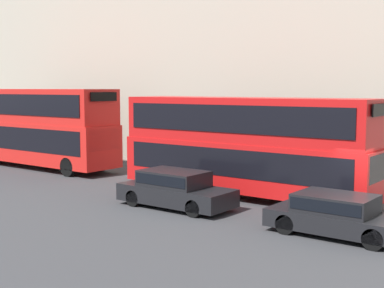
# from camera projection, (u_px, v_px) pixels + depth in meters

# --- Properties ---
(ground_plane) EXTENTS (200.00, 200.00, 0.00)m
(ground_plane) POSITION_uv_depth(u_px,v_px,m) (365.00, 225.00, 17.99)
(ground_plane) COLOR #38383A
(bus_leading) EXTENTS (2.59, 11.33, 4.20)m
(bus_leading) POSITION_uv_depth(u_px,v_px,m) (245.00, 142.00, 22.49)
(bus_leading) COLOR red
(bus_leading) RESTS_ON ground
(bus_second_in_queue) EXTENTS (2.59, 11.35, 4.55)m
(bus_second_in_queue) POSITION_uv_depth(u_px,v_px,m) (37.00, 124.00, 31.01)
(bus_second_in_queue) COLOR red
(bus_second_in_queue) RESTS_ON ground
(car_dark_sedan) EXTENTS (1.90, 4.33, 1.31)m
(car_dark_sedan) POSITION_uv_depth(u_px,v_px,m) (337.00, 214.00, 16.67)
(car_dark_sedan) COLOR black
(car_dark_sedan) RESTS_ON ground
(car_hatchback) EXTENTS (1.87, 4.62, 1.44)m
(car_hatchback) POSITION_uv_depth(u_px,v_px,m) (175.00, 188.00, 20.59)
(car_hatchback) COLOR black
(car_hatchback) RESTS_ON ground
(pedestrian) EXTENTS (0.36, 0.36, 1.78)m
(pedestrian) POSITION_uv_depth(u_px,v_px,m) (60.00, 147.00, 34.30)
(pedestrian) COLOR #334C6B
(pedestrian) RESTS_ON ground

